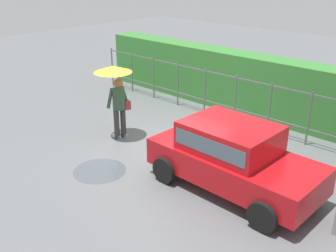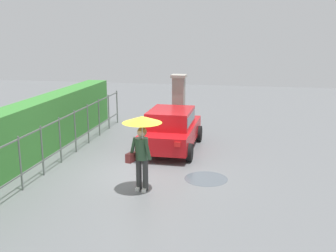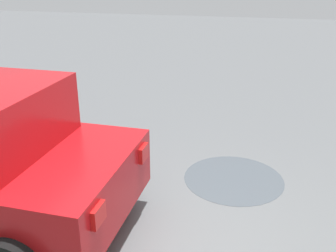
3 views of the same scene
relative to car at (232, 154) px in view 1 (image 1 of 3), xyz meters
The scene contains 6 objects.
ground_plane 2.52m from the car, 166.91° to the left, with size 40.00×40.00×0.00m, color slate.
car is the anchor object (origin of this frame).
pedestrian 3.94m from the car, behind, with size 1.03×1.03×2.05m.
fence_section 3.86m from the car, 123.42° to the left, with size 11.75×0.05×1.50m.
hedge_row 4.82m from the car, 116.22° to the left, with size 12.70×0.90×1.90m, color #387F33.
puddle_near 3.18m from the car, 150.44° to the right, with size 1.25×1.25×0.00m, color #4C545B.
Camera 1 is at (6.46, -6.91, 4.56)m, focal length 41.97 mm.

